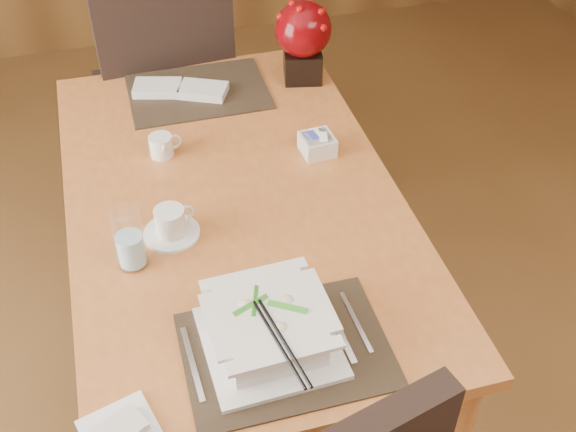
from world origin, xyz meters
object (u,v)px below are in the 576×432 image
object	(u,v)px
dining_table	(235,222)
berry_decor	(303,36)
sugar_caddy	(317,144)
far_chair	(166,86)
coffee_cup	(171,224)
soup_setting	(269,329)
water_glass	(129,238)
creamer_jug	(161,146)

from	to	relation	value
dining_table	berry_decor	xyz separation A→B (m)	(0.36, 0.55, 0.25)
dining_table	sugar_caddy	size ratio (longest dim) A/B	16.20
sugar_caddy	far_chair	world-z (taller)	far_chair
coffee_cup	soup_setting	bearing A→B (deg)	-69.55
coffee_cup	berry_decor	xyz separation A→B (m)	(0.54, 0.66, 0.12)
water_glass	sugar_caddy	distance (m)	0.66
soup_setting	sugar_caddy	size ratio (longest dim) A/B	3.23
soup_setting	water_glass	xyz separation A→B (m)	(-0.26, 0.34, 0.03)
creamer_jug	water_glass	bearing A→B (deg)	-116.36
water_glass	creamer_jug	size ratio (longest dim) A/B	1.93
far_chair	sugar_caddy	bearing A→B (deg)	111.28
water_glass	far_chair	world-z (taller)	far_chair
water_glass	berry_decor	xyz separation A→B (m)	(0.65, 0.74, 0.07)
creamer_jug	sugar_caddy	distance (m)	0.46
coffee_cup	water_glass	distance (m)	0.14
far_chair	water_glass	bearing A→B (deg)	74.17
dining_table	creamer_jug	distance (m)	0.32
water_glass	berry_decor	size ratio (longest dim) A/B	0.63
dining_table	far_chair	world-z (taller)	far_chair
dining_table	coffee_cup	distance (m)	0.25
coffee_cup	berry_decor	bearing A→B (deg)	50.42
dining_table	water_glass	distance (m)	0.39
soup_setting	berry_decor	distance (m)	1.15
coffee_cup	far_chair	world-z (taller)	far_chair
soup_setting	far_chair	world-z (taller)	far_chair
dining_table	soup_setting	size ratio (longest dim) A/B	5.02
coffee_cup	far_chair	bearing A→B (deg)	83.64
coffee_cup	creamer_jug	size ratio (longest dim) A/B	1.65
water_glass	sugar_caddy	xyz separation A→B (m)	(0.57, 0.32, -0.06)
sugar_caddy	berry_decor	size ratio (longest dim) A/B	0.34
soup_setting	sugar_caddy	bearing A→B (deg)	62.24
dining_table	berry_decor	distance (m)	0.70
dining_table	sugar_caddy	xyz separation A→B (m)	(0.28, 0.13, 0.12)
coffee_cup	creamer_jug	distance (m)	0.35
soup_setting	creamer_jug	world-z (taller)	soup_setting
coffee_cup	sugar_caddy	bearing A→B (deg)	27.34
water_glass	berry_decor	bearing A→B (deg)	48.54
coffee_cup	water_glass	bearing A→B (deg)	-143.65
dining_table	water_glass	world-z (taller)	water_glass
berry_decor	soup_setting	bearing A→B (deg)	-109.87
coffee_cup	creamer_jug	xyz separation A→B (m)	(0.02, 0.35, -0.00)
water_glass	berry_decor	distance (m)	0.99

